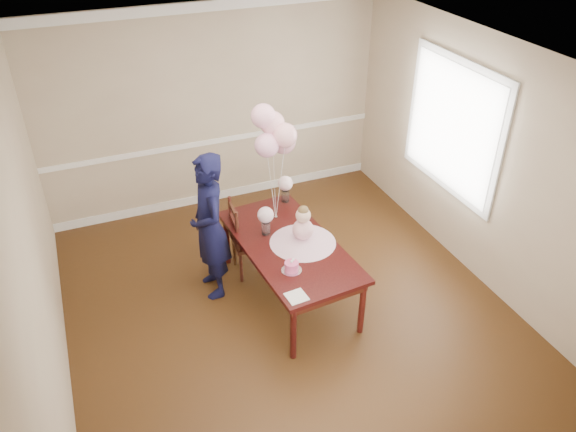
{
  "coord_description": "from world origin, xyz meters",
  "views": [
    {
      "loc": [
        -1.72,
        -4.21,
        4.15
      ],
      "look_at": [
        0.09,
        0.2,
        1.05
      ],
      "focal_mm": 35.0,
      "sensor_mm": 36.0,
      "label": 1
    }
  ],
  "objects": [
    {
      "name": "floor",
      "position": [
        0.0,
        0.0,
        0.0
      ],
      "size": [
        4.5,
        5.0,
        0.0
      ],
      "primitive_type": "cube",
      "color": "#321C0C",
      "rests_on": "ground"
    },
    {
      "name": "ceiling",
      "position": [
        0.0,
        0.0,
        2.7
      ],
      "size": [
        4.5,
        5.0,
        0.02
      ],
      "primitive_type": "cube",
      "color": "white",
      "rests_on": "wall_back"
    },
    {
      "name": "wall_back",
      "position": [
        0.0,
        2.5,
        1.35
      ],
      "size": [
        4.5,
        0.02,
        2.7
      ],
      "primitive_type": "cube",
      "color": "tan",
      "rests_on": "floor"
    },
    {
      "name": "wall_front",
      "position": [
        0.0,
        -2.5,
        1.35
      ],
      "size": [
        4.5,
        0.02,
        2.7
      ],
      "primitive_type": "cube",
      "color": "tan",
      "rests_on": "floor"
    },
    {
      "name": "wall_left",
      "position": [
        -2.25,
        0.0,
        1.35
      ],
      "size": [
        0.02,
        5.0,
        2.7
      ],
      "primitive_type": "cube",
      "color": "tan",
      "rests_on": "floor"
    },
    {
      "name": "wall_right",
      "position": [
        2.25,
        0.0,
        1.35
      ],
      "size": [
        0.02,
        5.0,
        2.7
      ],
      "primitive_type": "cube",
      "color": "tan",
      "rests_on": "floor"
    },
    {
      "name": "chair_rail_trim",
      "position": [
        0.0,
        2.49,
        0.9
      ],
      "size": [
        4.5,
        0.02,
        0.07
      ],
      "primitive_type": "cube",
      "color": "white",
      "rests_on": "wall_back"
    },
    {
      "name": "crown_molding",
      "position": [
        0.0,
        2.49,
        2.63
      ],
      "size": [
        4.5,
        0.02,
        0.12
      ],
      "primitive_type": "cube",
      "color": "white",
      "rests_on": "wall_back"
    },
    {
      "name": "baseboard_trim",
      "position": [
        0.0,
        2.49,
        0.06
      ],
      "size": [
        4.5,
        0.02,
        0.12
      ],
      "primitive_type": "cube",
      "color": "white",
      "rests_on": "floor"
    },
    {
      "name": "window_frame",
      "position": [
        2.23,
        0.5,
        1.55
      ],
      "size": [
        0.02,
        1.66,
        1.56
      ],
      "primitive_type": "cube",
      "color": "silver",
      "rests_on": "wall_right"
    },
    {
      "name": "window_blinds",
      "position": [
        2.21,
        0.5,
        1.55
      ],
      "size": [
        0.01,
        1.5,
        1.4
      ],
      "primitive_type": "cube",
      "color": "silver",
      "rests_on": "wall_right"
    },
    {
      "name": "dining_table_top",
      "position": [
        0.11,
        0.21,
        0.67
      ],
      "size": [
        1.07,
        1.91,
        0.05
      ],
      "primitive_type": "cube",
      "rotation": [
        0.0,
        0.0,
        0.08
      ],
      "color": "black",
      "rests_on": "table_leg_fl"
    },
    {
      "name": "table_apron",
      "position": [
        0.11,
        0.21,
        0.6
      ],
      "size": [
        0.97,
        1.81,
        0.09
      ],
      "primitive_type": "cube",
      "rotation": [
        0.0,
        0.0,
        0.08
      ],
      "color": "black",
      "rests_on": "table_leg_fl"
    },
    {
      "name": "table_leg_fl",
      "position": [
        -0.21,
        -0.66,
        0.32
      ],
      "size": [
        0.07,
        0.07,
        0.65
      ],
      "primitive_type": "cylinder",
      "rotation": [
        0.0,
        0.0,
        0.08
      ],
      "color": "black",
      "rests_on": "floor"
    },
    {
      "name": "table_leg_fr",
      "position": [
        0.56,
        -0.6,
        0.32
      ],
      "size": [
        0.07,
        0.07,
        0.65
      ],
      "primitive_type": "cylinder",
      "rotation": [
        0.0,
        0.0,
        0.08
      ],
      "color": "black",
      "rests_on": "floor"
    },
    {
      "name": "table_leg_bl",
      "position": [
        -0.34,
        1.03,
        0.32
      ],
      "size": [
        0.07,
        0.07,
        0.65
      ],
      "primitive_type": "cylinder",
      "rotation": [
        0.0,
        0.0,
        0.08
      ],
      "color": "black",
      "rests_on": "floor"
    },
    {
      "name": "table_leg_br",
      "position": [
        0.43,
        1.09,
        0.32
      ],
      "size": [
        0.07,
        0.07,
        0.65
      ],
      "primitive_type": "cylinder",
      "rotation": [
        0.0,
        0.0,
        0.08
      ],
      "color": "black",
      "rests_on": "floor"
    },
    {
      "name": "baby_skirt",
      "position": [
        0.25,
        0.18,
        0.74
      ],
      "size": [
        0.75,
        0.75,
        0.09
      ],
      "primitive_type": "cone",
      "rotation": [
        0.0,
        0.0,
        0.08
      ],
      "color": "#D59DB7",
      "rests_on": "dining_table_top"
    },
    {
      "name": "baby_torso",
      "position": [
        0.25,
        0.18,
        0.86
      ],
      "size": [
        0.22,
        0.22,
        0.22
      ],
      "primitive_type": "sphere",
      "color": "#EB94C7",
      "rests_on": "baby_skirt"
    },
    {
      "name": "baby_head",
      "position": [
        0.25,
        0.18,
        1.03
      ],
      "size": [
        0.16,
        0.16,
        0.16
      ],
      "primitive_type": "sphere",
      "color": "beige",
      "rests_on": "baby_torso"
    },
    {
      "name": "baby_hair",
      "position": [
        0.25,
        0.18,
        1.09
      ],
      "size": [
        0.11,
        0.11,
        0.11
      ],
      "primitive_type": "sphere",
      "color": "brown",
      "rests_on": "baby_head"
    },
    {
      "name": "cake_platter",
      "position": [
        -0.04,
        -0.22,
        0.7
      ],
      "size": [
        0.22,
        0.22,
        0.01
      ],
      "primitive_type": "cylinder",
      "rotation": [
        0.0,
        0.0,
        0.08
      ],
      "color": "silver",
      "rests_on": "dining_table_top"
    },
    {
      "name": "birthday_cake",
      "position": [
        -0.04,
        -0.22,
        0.75
      ],
      "size": [
        0.15,
        0.15,
        0.09
      ],
      "primitive_type": "cylinder",
      "rotation": [
        0.0,
        0.0,
        0.08
      ],
      "color": "#DB4582",
      "rests_on": "cake_platter"
    },
    {
      "name": "cake_flower_a",
      "position": [
        -0.04,
        -0.22,
        0.81
      ],
      "size": [
        0.03,
        0.03,
        0.03
      ],
      "primitive_type": "sphere",
      "color": "silver",
      "rests_on": "birthday_cake"
    },
    {
      "name": "cake_flower_b",
      "position": [
        -0.02,
        -0.2,
        0.81
      ],
      "size": [
        0.03,
        0.03,
        0.03
      ],
      "primitive_type": "sphere",
      "color": "white",
      "rests_on": "birthday_cake"
    },
    {
      "name": "rose_vase_near",
      "position": [
        -0.05,
        0.48,
        0.77
      ],
      "size": [
        0.1,
        0.1,
        0.15
      ],
      "primitive_type": "cylinder",
      "rotation": [
        0.0,
        0.0,
        0.08
      ],
      "color": "silver",
      "rests_on": "dining_table_top"
    },
    {
      "name": "roses_near",
      "position": [
        -0.05,
        0.48,
        0.93
      ],
      "size": [
        0.18,
        0.18,
        0.18
      ],
      "primitive_type": "sphere",
      "color": "beige",
      "rests_on": "rose_vase_near"
    },
    {
      "name": "rose_vase_far",
      "position": [
        0.4,
        1.02,
        0.77
      ],
      "size": [
        0.1,
        0.1,
        0.15
      ],
      "primitive_type": "cylinder",
      "rotation": [
        0.0,
        0.0,
        0.08
      ],
      "color": "silver",
      "rests_on": "dining_table_top"
    },
    {
      "name": "roses_far",
      "position": [
        0.4,
        1.02,
        0.93
      ],
      "size": [
        0.18,
        0.18,
        0.18
      ],
      "primitive_type": "sphere",
      "color": "#FED5DE",
      "rests_on": "rose_vase_far"
    },
    {
      "name": "napkin",
      "position": [
        -0.15,
        -0.59,
        0.7
      ],
      "size": [
        0.2,
        0.2,
        0.01
      ],
      "primitive_type": "cube",
      "rotation": [
        0.0,
        0.0,
        0.08
      ],
      "color": "white",
      "rests_on": "dining_table_top"
    },
    {
      "name": "balloon_weight",
      "position": [
        0.16,
        0.73,
        0.7
      ],
      "size": [
        0.04,
        0.04,
        0.02
      ],
      "primitive_type": "cylinder",
      "rotation": [
        0.0,
        0.0,
        0.08
      ],
      "color": "silver",
      "rests_on": "dining_table_top"
    },
    {
      "name": "balloon_a",
      "position": [
        0.07,
        0.72,
        1.61
      ],
      "size": [
        0.26,
        0.26,
        0.26
      ],
      "primitive_type": "sphere",
      "color": "#FCB2D8",
      "rests_on": "balloon_ribbon_a"
    },
    {
      "name": "balloon_b",
      "position": [
        0.26,
        0.69,
        1.71
      ],
      "size": [
        0.26,
        0.26,
        0.26
      ],
      "primitive_type": "sphere",
      "color": "#F7AFBC",
      "rests_on": "balloon_ribbon_b"
    },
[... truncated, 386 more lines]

